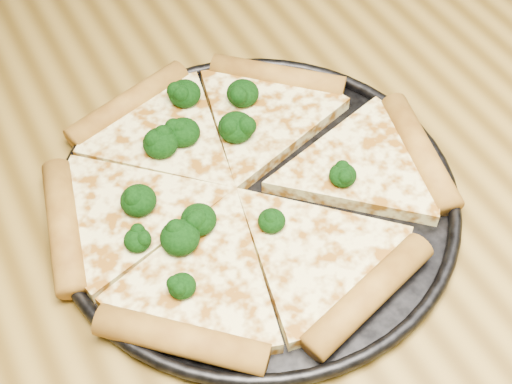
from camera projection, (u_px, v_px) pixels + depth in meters
name	position (u px, v px, depth m)	size (l,w,h in m)	color
dining_table	(328.00, 236.00, 0.75)	(1.20, 0.90, 0.75)	olive
pizza_pan	(256.00, 198.00, 0.66)	(0.36, 0.36, 0.02)	black
pizza	(241.00, 189.00, 0.65)	(0.38, 0.36, 0.03)	#FFF29C
broccoli_florets	(200.00, 164.00, 0.66)	(0.21, 0.22, 0.03)	black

